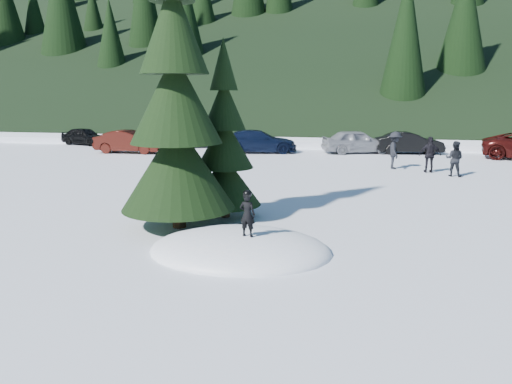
% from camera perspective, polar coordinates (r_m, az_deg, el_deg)
% --- Properties ---
extents(ground, '(200.00, 200.00, 0.00)m').
position_cam_1_polar(ground, '(12.26, -1.81, -6.77)').
color(ground, white).
rests_on(ground, ground).
extents(snow_mound, '(4.48, 3.52, 0.96)m').
position_cam_1_polar(snow_mound, '(12.26, -1.81, -6.77)').
color(snow_mound, white).
rests_on(snow_mound, ground).
extents(forest_hillside, '(200.00, 60.00, 25.00)m').
position_cam_1_polar(forest_hillside, '(65.97, 9.16, 18.92)').
color(forest_hillside, black).
rests_on(forest_hillside, ground).
extents(spruce_tall, '(3.20, 3.20, 8.60)m').
position_cam_1_polar(spruce_tall, '(14.00, -9.16, 9.22)').
color(spruce_tall, black).
rests_on(spruce_tall, ground).
extents(spruce_short, '(2.20, 2.20, 5.37)m').
position_cam_1_polar(spruce_short, '(15.13, -3.61, 4.88)').
color(spruce_short, black).
rests_on(spruce_short, ground).
extents(child_skier, '(0.42, 0.31, 1.04)m').
position_cam_1_polar(child_skier, '(11.67, -0.99, -2.60)').
color(child_skier, black).
rests_on(child_skier, snow_mound).
extents(adult_0, '(0.94, 0.84, 1.61)m').
position_cam_1_polar(adult_0, '(24.43, 21.73, 3.55)').
color(adult_0, black).
rests_on(adult_0, ground).
extents(adult_1, '(1.03, 0.48, 1.72)m').
position_cam_1_polar(adult_1, '(25.15, 19.26, 4.05)').
color(adult_1, black).
rests_on(adult_1, ground).
extents(adult_2, '(0.72, 1.22, 1.86)m').
position_cam_1_polar(adult_2, '(25.83, 15.58, 4.61)').
color(adult_2, black).
rests_on(adult_2, ground).
extents(car_0, '(3.92, 2.47, 1.25)m').
position_cam_1_polar(car_0, '(38.19, -18.99, 6.05)').
color(car_0, black).
rests_on(car_0, ground).
extents(car_1, '(4.33, 1.60, 1.42)m').
position_cam_1_polar(car_1, '(32.37, -14.24, 5.60)').
color(car_1, '#340E09').
rests_on(car_1, ground).
extents(car_2, '(5.07, 3.85, 1.28)m').
position_cam_1_polar(car_2, '(35.10, -6.21, 6.21)').
color(car_2, '#46494D').
rests_on(car_2, ground).
extents(car_3, '(5.22, 2.96, 1.43)m').
position_cam_1_polar(car_3, '(31.54, 0.18, 5.82)').
color(car_3, black).
rests_on(car_3, ground).
extents(car_4, '(4.63, 2.96, 1.47)m').
position_cam_1_polar(car_4, '(31.88, 11.45, 5.69)').
color(car_4, gray).
rests_on(car_4, ground).
extents(car_5, '(4.23, 1.97, 1.34)m').
position_cam_1_polar(car_5, '(32.39, 17.10, 5.39)').
color(car_5, black).
rests_on(car_5, ground).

